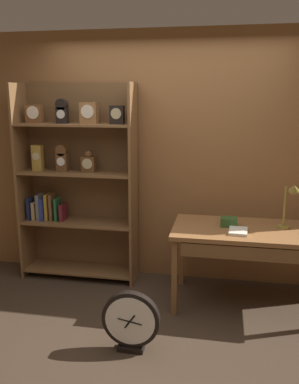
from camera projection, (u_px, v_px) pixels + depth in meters
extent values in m
plane|color=#3D2D21|center=(145.00, 346.00, 3.22)|extent=(10.00, 10.00, 0.00)
cube|color=brown|center=(170.00, 159.00, 4.24)|extent=(4.80, 0.05, 2.60)
cube|color=brown|center=(24.00, 182.00, 4.35)|extent=(0.02, 0.36, 2.08)
cube|color=brown|center=(134.00, 187.00, 4.14)|extent=(0.03, 0.36, 2.08)
cube|color=brown|center=(83.00, 181.00, 4.41)|extent=(1.24, 0.01, 2.08)
cube|color=brown|center=(81.00, 269.00, 4.46)|extent=(1.19, 0.34, 0.02)
cube|color=brown|center=(79.00, 222.00, 4.34)|extent=(1.19, 0.34, 0.02)
cube|color=brown|center=(77.00, 173.00, 4.22)|extent=(1.19, 0.34, 0.02)
cube|color=brown|center=(75.00, 125.00, 4.10)|extent=(1.19, 0.34, 0.02)
cube|color=brown|center=(34.00, 114.00, 4.17)|extent=(0.17, 0.07, 0.19)
cylinder|color=silver|center=(33.00, 113.00, 4.13)|extent=(0.13, 0.01, 0.13)
cube|color=#B28C38|center=(38.00, 158.00, 4.26)|extent=(0.11, 0.07, 0.27)
cylinder|color=#C6B78C|center=(36.00, 156.00, 4.21)|extent=(0.08, 0.01, 0.08)
cube|color=black|center=(62.00, 115.00, 4.11)|extent=(0.12, 0.08, 0.16)
cylinder|color=black|center=(62.00, 104.00, 4.09)|extent=(0.12, 0.08, 0.12)
cylinder|color=silver|center=(61.00, 114.00, 4.07)|extent=(0.09, 0.01, 0.09)
cube|color=brown|center=(62.00, 163.00, 4.20)|extent=(0.12, 0.07, 0.19)
cylinder|color=brown|center=(62.00, 150.00, 4.17)|extent=(0.12, 0.07, 0.12)
cylinder|color=silver|center=(61.00, 162.00, 4.16)|extent=(0.09, 0.01, 0.09)
cube|color=olive|center=(89.00, 113.00, 4.05)|extent=(0.17, 0.11, 0.21)
cylinder|color=silver|center=(87.00, 112.00, 3.99)|extent=(0.13, 0.01, 0.13)
cube|color=brown|center=(89.00, 164.00, 4.19)|extent=(0.14, 0.09, 0.16)
sphere|color=brown|center=(88.00, 154.00, 4.16)|extent=(0.09, 0.09, 0.09)
cylinder|color=#C6B78C|center=(87.00, 164.00, 4.14)|extent=(0.11, 0.01, 0.11)
cube|color=black|center=(117.00, 115.00, 3.99)|extent=(0.14, 0.08, 0.18)
cylinder|color=#C6B78C|center=(116.00, 114.00, 3.95)|extent=(0.11, 0.01, 0.11)
cube|color=#19234C|center=(30.00, 209.00, 4.39)|extent=(0.03, 0.12, 0.24)
cube|color=tan|center=(36.00, 210.00, 4.41)|extent=(0.03, 0.15, 0.19)
cube|color=slate|center=(40.00, 207.00, 4.38)|extent=(0.04, 0.14, 0.28)
cube|color=navy|center=(43.00, 209.00, 4.36)|extent=(0.04, 0.12, 0.24)
cube|color=#B78C2D|center=(48.00, 207.00, 4.38)|extent=(0.03, 0.14, 0.28)
cube|color=brown|center=(53.00, 207.00, 4.37)|extent=(0.03, 0.14, 0.29)
cube|color=#236638|center=(57.00, 209.00, 4.35)|extent=(0.02, 0.14, 0.25)
cube|color=maroon|center=(63.00, 212.00, 4.36)|extent=(0.04, 0.15, 0.18)
cube|color=brown|center=(250.00, 231.00, 3.72)|extent=(1.42, 0.72, 0.04)
cube|color=brown|center=(174.00, 278.00, 3.62)|extent=(0.05, 0.05, 0.72)
cube|color=brown|center=(182.00, 252.00, 4.22)|extent=(0.05, 0.05, 0.72)
cube|color=brown|center=(252.00, 254.00, 3.41)|extent=(1.21, 0.03, 0.12)
cylinder|color=olive|center=(283.00, 227.00, 3.73)|extent=(0.11, 0.11, 0.02)
cylinder|color=olive|center=(285.00, 206.00, 3.68)|extent=(0.02, 0.02, 0.37)
cone|color=olive|center=(294.00, 188.00, 3.58)|extent=(0.11, 0.13, 0.11)
cube|color=#2D5123|center=(229.00, 222.00, 3.77)|extent=(0.16, 0.12, 0.08)
cube|color=silver|center=(238.00, 231.00, 3.60)|extent=(0.17, 0.23, 0.02)
cube|color=black|center=(131.00, 347.00, 3.17)|extent=(0.20, 0.11, 0.04)
cylinder|color=black|center=(131.00, 319.00, 3.12)|extent=(0.45, 0.06, 0.45)
cylinder|color=white|center=(130.00, 321.00, 3.08)|extent=(0.39, 0.01, 0.39)
cube|color=black|center=(130.00, 322.00, 3.08)|extent=(0.09, 0.01, 0.12)
cube|color=black|center=(130.00, 322.00, 3.08)|extent=(0.19, 0.01, 0.04)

